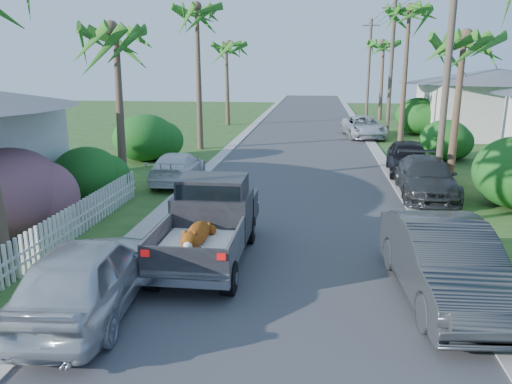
# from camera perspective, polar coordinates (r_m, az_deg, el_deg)

# --- Properties ---
(ground) EXTENTS (120.00, 120.00, 0.00)m
(ground) POSITION_cam_1_polar(r_m,az_deg,el_deg) (8.40, -0.05, -21.07)
(ground) COLOR #26511E
(ground) RESTS_ON ground
(road) EXTENTS (8.00, 100.00, 0.02)m
(road) POSITION_cam_1_polar(r_m,az_deg,el_deg) (32.17, 5.40, 5.62)
(road) COLOR #38383A
(road) RESTS_ON ground
(curb_left) EXTENTS (0.60, 100.00, 0.06)m
(curb_left) POSITION_cam_1_polar(r_m,az_deg,el_deg) (32.56, -2.22, 5.82)
(curb_left) COLOR #A5A39E
(curb_left) RESTS_ON ground
(curb_right) EXTENTS (0.60, 100.00, 0.06)m
(curb_right) POSITION_cam_1_polar(r_m,az_deg,el_deg) (32.34, 13.07, 5.40)
(curb_right) COLOR #A5A39E
(curb_right) RESTS_ON ground
(pickup_truck) EXTENTS (1.98, 5.12, 2.06)m
(pickup_truck) POSITION_cam_1_polar(r_m,az_deg,el_deg) (12.94, -5.14, -3.04)
(pickup_truck) COLOR black
(pickup_truck) RESTS_ON ground
(parked_car_rn) EXTENTS (2.16, 5.16, 1.66)m
(parked_car_rn) POSITION_cam_1_polar(r_m,az_deg,el_deg) (11.31, 20.79, -7.55)
(parked_car_rn) COLOR #2B2E2F
(parked_car_rn) RESTS_ON ground
(parked_car_rm) EXTENTS (2.24, 5.00, 1.43)m
(parked_car_rm) POSITION_cam_1_polar(r_m,az_deg,el_deg) (19.93, 18.85, 1.56)
(parked_car_rm) COLOR #292C2E
(parked_car_rm) RESTS_ON ground
(parked_car_rf) EXTENTS (2.09, 4.54, 1.51)m
(parked_car_rf) POSITION_cam_1_polar(r_m,az_deg,el_deg) (23.68, 17.00, 3.74)
(parked_car_rf) COLOR black
(parked_car_rf) RESTS_ON ground
(parked_car_rd) EXTENTS (3.02, 5.47, 1.45)m
(parked_car_rd) POSITION_cam_1_polar(r_m,az_deg,el_deg) (35.12, 12.21, 7.28)
(parked_car_rd) COLOR silver
(parked_car_rd) RESTS_ON ground
(parked_car_ln) EXTENTS (2.22, 4.79, 1.59)m
(parked_car_ln) POSITION_cam_1_polar(r_m,az_deg,el_deg) (10.58, -18.69, -9.07)
(parked_car_ln) COLOR silver
(parked_car_ln) RESTS_ON ground
(parked_car_lf) EXTENTS (1.98, 4.46, 1.27)m
(parked_car_lf) POSITION_cam_1_polar(r_m,az_deg,el_deg) (21.32, -8.94, 2.74)
(parked_car_lf) COLOR silver
(parked_car_lf) RESTS_ON ground
(palm_l_b) EXTENTS (4.40, 4.40, 7.40)m
(palm_l_b) POSITION_cam_1_polar(r_m,az_deg,el_deg) (20.32, -15.89, 17.46)
(palm_l_b) COLOR brown
(palm_l_b) RESTS_ON ground
(palm_l_c) EXTENTS (4.40, 4.40, 9.20)m
(palm_l_c) POSITION_cam_1_polar(r_m,az_deg,el_deg) (29.75, -6.79, 20.15)
(palm_l_c) COLOR brown
(palm_l_c) RESTS_ON ground
(palm_l_d) EXTENTS (4.40, 4.40, 7.70)m
(palm_l_d) POSITION_cam_1_polar(r_m,az_deg,el_deg) (41.47, -3.39, 16.53)
(palm_l_d) COLOR brown
(palm_l_d) RESTS_ON ground
(palm_r_b) EXTENTS (4.40, 4.40, 7.20)m
(palm_r_b) POSITION_cam_1_polar(r_m,az_deg,el_deg) (22.57, 22.67, 16.07)
(palm_r_b) COLOR brown
(palm_r_b) RESTS_ON ground
(palm_r_c) EXTENTS (4.40, 4.40, 9.40)m
(palm_r_c) POSITION_cam_1_polar(r_m,az_deg,el_deg) (33.38, 17.15, 19.34)
(palm_r_c) COLOR brown
(palm_r_c) RESTS_ON ground
(palm_r_d) EXTENTS (4.40, 4.40, 8.00)m
(palm_r_d) POSITION_cam_1_polar(r_m,az_deg,el_deg) (47.17, 14.42, 16.21)
(palm_r_d) COLOR brown
(palm_r_d) RESTS_ON ground
(shrub_l_b) EXTENTS (3.00, 3.30, 2.60)m
(shrub_l_b) POSITION_cam_1_polar(r_m,az_deg,el_deg) (15.84, -26.33, -0.17)
(shrub_l_b) COLOR #B81A78
(shrub_l_b) RESTS_ON ground
(shrub_l_c) EXTENTS (2.40, 2.64, 2.00)m
(shrub_l_c) POSITION_cam_1_polar(r_m,az_deg,el_deg) (19.10, -18.78, 1.91)
(shrub_l_c) COLOR #154A17
(shrub_l_c) RESTS_ON ground
(shrub_l_d) EXTENTS (3.20, 3.52, 2.40)m
(shrub_l_d) POSITION_cam_1_polar(r_m,az_deg,el_deg) (26.57, -12.62, 6.09)
(shrub_l_d) COLOR #154A17
(shrub_l_d) RESTS_ON ground
(shrub_r_c) EXTENTS (2.60, 2.86, 2.10)m
(shrub_r_c) POSITION_cam_1_polar(r_m,az_deg,el_deg) (27.87, 20.81, 5.57)
(shrub_r_c) COLOR #154A17
(shrub_r_c) RESTS_ON ground
(shrub_r_d) EXTENTS (3.20, 3.52, 2.60)m
(shrub_r_d) POSITION_cam_1_polar(r_m,az_deg,el_deg) (37.65, 18.07, 8.24)
(shrub_r_d) COLOR #154A17
(shrub_r_d) RESTS_ON ground
(picket_fence) EXTENTS (0.10, 11.00, 1.00)m
(picket_fence) POSITION_cam_1_polar(r_m,az_deg,el_deg) (14.73, -21.14, -3.89)
(picket_fence) COLOR white
(picket_fence) RESTS_ON ground
(house_right_far) EXTENTS (9.00, 8.00, 4.60)m
(house_right_far) POSITION_cam_1_polar(r_m,az_deg,el_deg) (38.85, 25.51, 8.94)
(house_right_far) COLOR silver
(house_right_far) RESTS_ON ground
(utility_pole_b) EXTENTS (1.60, 0.26, 9.00)m
(utility_pole_b) POSITION_cam_1_polar(r_m,az_deg,el_deg) (20.36, 21.02, 12.69)
(utility_pole_b) COLOR brown
(utility_pole_b) RESTS_ON ground
(utility_pole_c) EXTENTS (1.60, 0.26, 9.00)m
(utility_pole_c) POSITION_cam_1_polar(r_m,az_deg,el_deg) (35.12, 15.17, 13.45)
(utility_pole_c) COLOR brown
(utility_pole_c) RESTS_ON ground
(utility_pole_d) EXTENTS (1.60, 0.26, 9.00)m
(utility_pole_d) POSITION_cam_1_polar(r_m,az_deg,el_deg) (50.02, 12.78, 13.73)
(utility_pole_d) COLOR brown
(utility_pole_d) RESTS_ON ground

